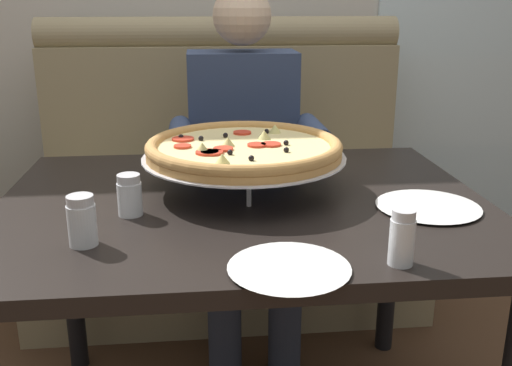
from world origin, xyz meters
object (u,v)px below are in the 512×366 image
at_px(dining_table, 243,231).
at_px(plate_near_left, 428,204).
at_px(shaker_pepper_flakes, 130,198).
at_px(booth_bench, 226,199).
at_px(diner_main, 245,141).
at_px(shaker_parmesan, 402,241).
at_px(shaker_oregano, 82,224).
at_px(plate_near_right, 289,265).
at_px(patio_chair, 400,107).
at_px(pizza, 244,149).

distance_m(dining_table, plate_near_left, 0.46).
bearing_deg(shaker_pepper_flakes, booth_bench, 75.23).
bearing_deg(diner_main, shaker_parmesan, -79.09).
bearing_deg(shaker_oregano, plate_near_right, -21.36).
bearing_deg(shaker_oregano, patio_chair, 58.33).
distance_m(diner_main, plate_near_left, 0.87).
distance_m(pizza, patio_chair, 2.51).
relative_size(booth_bench, pizza, 2.89).
xyz_separation_m(booth_bench, shaker_pepper_flakes, (-0.27, -1.02, 0.37)).
xyz_separation_m(shaker_parmesan, plate_near_left, (0.17, 0.29, -0.04)).
relative_size(shaker_parmesan, shaker_pepper_flakes, 1.13).
bearing_deg(shaker_pepper_flakes, shaker_parmesan, -30.71).
distance_m(plate_near_left, patio_chair, 2.51).
height_order(shaker_oregano, patio_chair, patio_chair).
xyz_separation_m(shaker_parmesan, shaker_pepper_flakes, (-0.53, 0.32, -0.01)).
bearing_deg(shaker_parmesan, pizza, 117.75).
bearing_deg(shaker_parmesan, plate_near_left, 59.67).
bearing_deg(patio_chair, booth_bench, -132.14).
relative_size(pizza, shaker_oregano, 5.00).
bearing_deg(shaker_oregano, pizza, 43.32).
bearing_deg(shaker_parmesan, booth_bench, 101.28).
bearing_deg(plate_near_right, booth_bench, 92.28).
xyz_separation_m(diner_main, plate_near_left, (0.38, -0.78, 0.02)).
relative_size(dining_table, plate_near_left, 4.88).
distance_m(dining_table, patio_chair, 2.58).
height_order(booth_bench, shaker_parmesan, booth_bench).
bearing_deg(dining_table, plate_near_right, -82.43).
distance_m(dining_table, pizza, 0.21).
relative_size(diner_main, plate_near_left, 5.13).
relative_size(shaker_pepper_flakes, patio_chair, 0.11).
bearing_deg(plate_near_right, dining_table, 97.57).
xyz_separation_m(dining_table, pizza, (0.01, 0.09, 0.19)).
xyz_separation_m(dining_table, diner_main, (0.06, 0.67, 0.07)).
bearing_deg(plate_near_left, plate_near_right, -142.48).
relative_size(dining_table, patio_chair, 1.41).
height_order(booth_bench, plate_near_right, booth_bench).
bearing_deg(booth_bench, diner_main, -77.27).
distance_m(dining_table, plate_near_right, 0.42).
bearing_deg(plate_near_left, diner_main, 115.79).
distance_m(dining_table, shaker_parmesan, 0.50).
bearing_deg(dining_table, diner_main, 84.88).
distance_m(booth_bench, pizza, 0.95).
height_order(dining_table, plate_near_left, plate_near_left).
bearing_deg(shaker_pepper_flakes, plate_near_left, -2.17).
distance_m(booth_bench, shaker_parmesan, 1.41).
bearing_deg(pizza, plate_near_right, -84.92).
xyz_separation_m(booth_bench, shaker_parmesan, (0.27, -1.34, 0.37)).
distance_m(diner_main, pizza, 0.60).
height_order(pizza, shaker_oregano, pizza).
relative_size(dining_table, plate_near_right, 5.25).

